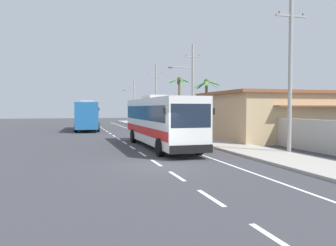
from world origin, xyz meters
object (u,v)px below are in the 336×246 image
Objects in this scene: utility_pole_mid at (192,87)px; motorcycle_beside_bus at (162,130)px; utility_pole_far at (156,94)px; utility_pole_distant at (134,100)px; roadside_building at (296,116)px; palm_nearest at (206,94)px; palm_second at (179,93)px; pedestrian_near_kerb at (197,126)px; utility_pole_nearest at (290,74)px; coach_bus_far_lane at (88,115)px; coach_bus_foreground at (160,120)px.

motorcycle_beside_bus is at bearing -145.46° from utility_pole_mid.
utility_pole_far reaches higher than utility_pole_distant.
roadside_building is at bearing -27.27° from motorcycle_beside_bus.
utility_pole_distant is 42.77m from roadside_building.
palm_nearest is (6.74, 5.15, 3.68)m from motorcycle_beside_bus.
pedestrian_near_kerb is at bearing -99.68° from palm_second.
utility_pole_nearest reaches higher than palm_nearest.
palm_second is at bearing -12.25° from coach_bus_far_lane.
palm_second is at bearing 62.65° from motorcycle_beside_bus.
palm_nearest is at bearing 41.29° from utility_pole_mid.
utility_pole_mid is 11.22m from roadside_building.
utility_pole_distant is 31.50m from palm_nearest.
roadside_building is at bearing 12.96° from coach_bus_foreground.
pedestrian_near_kerb is 0.11× the size of roadside_building.
palm_second is at bearing 68.05° from coach_bus_foreground.
utility_pole_nearest is 0.96× the size of utility_pole_far.
utility_pole_mid is (6.55, 11.49, 3.15)m from coach_bus_foreground.
utility_pole_nearest is at bearing -73.49° from motorcycle_beside_bus.
utility_pole_distant reaches higher than roadside_building.
pedestrian_near_kerb is at bearing 51.44° from coach_bus_foreground.
utility_pole_nearest is at bearing -89.71° from utility_pole_mid.
pedestrian_near_kerb is at bearing -118.74° from palm_nearest.
coach_bus_far_lane is 1.13× the size of utility_pole_mid.
motorcycle_beside_bus is at bearing -102.35° from utility_pole_far.
utility_pole_far is 0.61× the size of roadside_building.
coach_bus_foreground is at bearing 113.91° from pedestrian_near_kerb.
utility_pole_nearest is 50.57m from utility_pole_distant.
coach_bus_far_lane is at bearing -142.54° from utility_pole_far.
roadside_building is at bearing -66.93° from palm_second.
palm_nearest is at bearing -25.39° from coach_bus_far_lane.
coach_bus_foreground is at bearing -123.68° from palm_nearest.
utility_pole_far is 1.56× the size of palm_nearest.
coach_bus_far_lane is at bearing -112.36° from utility_pole_distant.
motorcycle_beside_bus is 0.13× the size of roadside_building.
utility_pole_mid is at bearing -138.71° from palm_nearest.
palm_second is 0.43× the size of roadside_building.
utility_pole_mid is at bearing -89.64° from utility_pole_distant.
motorcycle_beside_bus is 1.13× the size of pedestrian_near_kerb.
utility_pole_distant reaches higher than palm_second.
palm_second is at bearing 113.07° from roadside_building.
utility_pole_far is at bearing 77.65° from motorcycle_beside_bus.
utility_pole_far reaches higher than coach_bus_far_lane.
coach_bus_foreground is 45.71m from utility_pole_distant.
coach_bus_foreground is at bearing 141.03° from utility_pole_nearest.
utility_pole_nearest is at bearing -90.24° from utility_pole_far.
utility_pole_distant is (1.11, 38.63, 3.41)m from pedestrian_near_kerb.
utility_pole_far is 16.87m from utility_pole_distant.
utility_pole_nearest is 0.96× the size of utility_pole_mid.
coach_bus_far_lane is 27.74m from utility_pole_nearest.
coach_bus_far_lane reaches higher than pedestrian_near_kerb.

